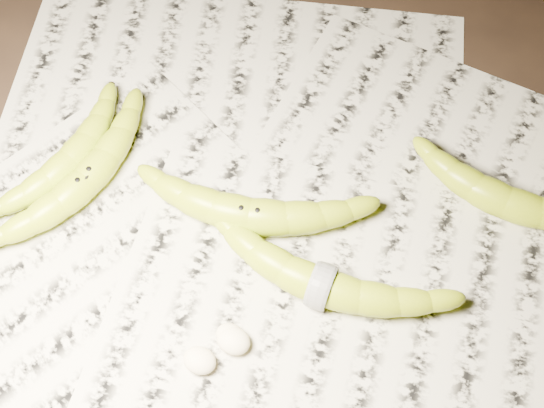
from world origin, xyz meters
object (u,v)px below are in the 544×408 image
at_px(banana_taped, 321,285).
at_px(banana_upper_a, 507,200).
at_px(banana_left_b, 69,159).
at_px(banana_left_a, 84,180).
at_px(banana_center, 250,214).

bearing_deg(banana_taped, banana_upper_a, 47.00).
distance_m(banana_left_b, banana_taped, 0.32).
bearing_deg(banana_left_a, banana_taped, -78.54).
xyz_separation_m(banana_left_b, banana_upper_a, (0.46, 0.15, 0.00)).
distance_m(banana_taped, banana_upper_a, 0.23).
relative_size(banana_center, banana_upper_a, 1.13).
xyz_separation_m(banana_left_b, banana_taped, (0.32, -0.02, 0.00)).
bearing_deg(banana_upper_a, banana_taped, -129.03).
bearing_deg(banana_left_b, banana_center, -73.40).
xyz_separation_m(banana_left_a, banana_taped, (0.29, -0.01, 0.00)).
height_order(banana_center, banana_upper_a, banana_center).
height_order(banana_taped, banana_upper_a, banana_taped).
distance_m(banana_left_a, banana_upper_a, 0.46).
distance_m(banana_left_b, banana_center, 0.22).
bearing_deg(banana_left_a, banana_upper_a, -55.94).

